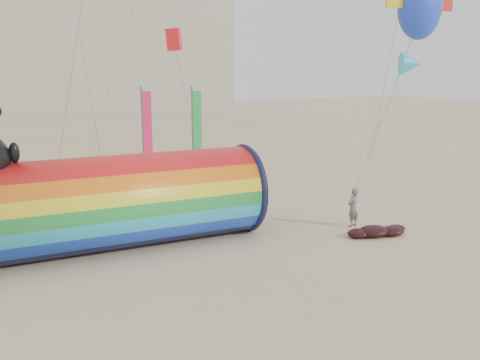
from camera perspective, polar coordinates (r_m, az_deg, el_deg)
name	(u,v)px	position (r m, az deg, el deg)	size (l,w,h in m)	color
ground	(246,260)	(18.03, 0.69, -8.52)	(160.00, 160.00, 0.00)	#CCB58C
windsock_assembly	(102,201)	(19.21, -14.53, -2.19)	(11.39, 3.47, 5.25)	red
kite_handler	(353,207)	(21.97, 11.97, -2.87)	(0.58, 0.38, 1.58)	slate
fabric_bundle	(377,231)	(21.18, 14.44, -5.28)	(2.62, 1.35, 0.41)	#370A0F
festival_banners	(117,131)	(32.30, -12.96, 5.09)	(12.41, 1.51, 5.20)	#59595E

